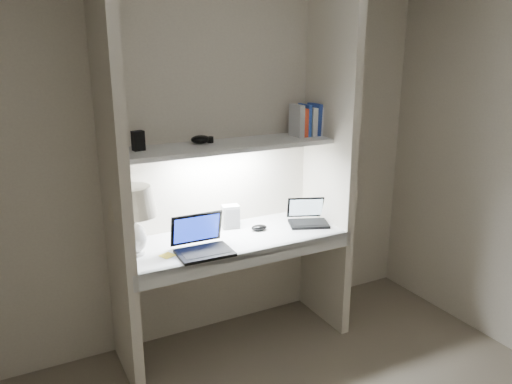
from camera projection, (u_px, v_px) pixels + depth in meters
back_wall at (216, 156)px, 3.33m from camera, size 3.20×0.01×2.50m
alcove_panel_left at (114, 178)px, 2.77m from camera, size 0.06×0.55×2.50m
alcove_panel_right at (329, 153)px, 3.42m from camera, size 0.06×0.55×2.50m
desk at (234, 239)px, 3.23m from camera, size 1.40×0.55×0.04m
desk_apron at (252, 258)px, 3.02m from camera, size 1.46×0.03×0.10m
shelf at (226, 146)px, 3.15m from camera, size 1.40×0.36×0.03m
strip_light at (226, 149)px, 3.15m from camera, size 0.60×0.04×0.02m
table_lamp at (132, 209)px, 2.87m from camera, size 0.29×0.29×0.42m
laptop_main at (202, 243)px, 2.98m from camera, size 0.33×0.29×0.22m
laptop_netbook at (308, 218)px, 3.46m from camera, size 0.33×0.31×0.17m
speaker at (231, 217)px, 3.36m from camera, size 0.13×0.10×0.16m
mouse at (259, 228)px, 3.33m from camera, size 0.12×0.08×0.04m
cable_coil at (209, 234)px, 3.26m from camera, size 0.10×0.10×0.01m
sticky_note at (167, 255)px, 2.93m from camera, size 0.10×0.10×0.00m
book_row at (307, 121)px, 3.40m from camera, size 0.20×0.14×0.22m
shelf_box at (138, 141)px, 2.92m from camera, size 0.07×0.06×0.12m
shelf_gadget at (200, 139)px, 3.13m from camera, size 0.13×0.10×0.05m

